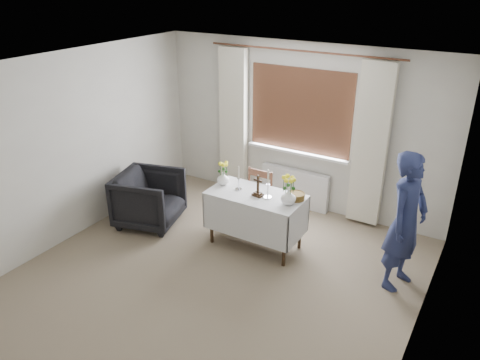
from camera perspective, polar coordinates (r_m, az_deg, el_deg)
name	(u,v)px	position (r m, az deg, el deg)	size (l,w,h in m)	color
ground	(207,286)	(5.66, -4.07, -12.72)	(5.00, 5.00, 0.00)	gray
altar_table	(255,220)	(6.19, 1.90, -4.91)	(1.24, 0.64, 0.76)	silver
wooden_chair	(253,204)	(6.47, 1.64, -2.89)	(0.41, 0.41, 0.89)	#582E1E
armchair	(149,199)	(6.84, -11.00, -2.26)	(0.84, 0.86, 0.78)	black
person	(406,222)	(5.56, 19.57, -4.82)	(0.61, 0.40, 1.66)	navy
radiator	(295,188)	(7.32, 6.68, -0.91)	(1.10, 0.10, 0.60)	silver
wooden_cross	(258,186)	(5.91, 2.20, -0.69)	(0.13, 0.10, 0.29)	black
candlestick_left	(239,178)	(6.07, -0.17, 0.24)	(0.09, 0.09, 0.33)	silver
candlestick_right	(268,184)	(5.85, 3.43, -0.47)	(0.11, 0.11, 0.38)	silver
flower_vase_left	(223,178)	(6.26, -2.06, 0.21)	(0.16, 0.16, 0.17)	white
flower_vase_right	(288,197)	(5.75, 5.91, -2.05)	(0.19, 0.19, 0.20)	white
wicker_basket	(296,196)	(5.91, 6.84, -1.97)	(0.22, 0.22, 0.08)	brown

